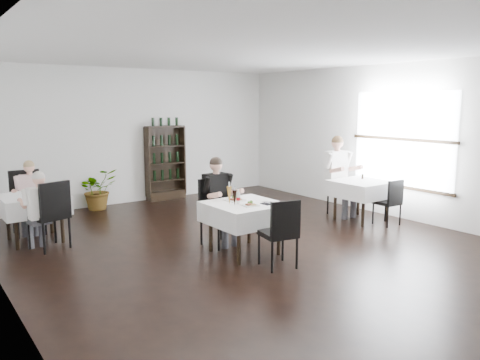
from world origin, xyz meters
name	(u,v)px	position (x,y,z in m)	size (l,w,h in m)	color
room_shell	(261,153)	(0.00, 0.00, 1.50)	(9.00, 9.00, 9.00)	black
window_right	(402,142)	(3.48, 0.00, 1.50)	(0.06, 2.30, 1.85)	white
wine_shelf	(166,163)	(0.60, 4.31, 0.85)	(0.90, 0.28, 1.75)	black
main_table	(244,213)	(-0.30, 0.00, 0.62)	(1.03, 1.03, 0.77)	black
left_table	(34,204)	(-2.70, 2.50, 0.62)	(0.98, 0.98, 0.77)	black
right_table	(361,189)	(2.70, 0.30, 0.62)	(0.98, 0.98, 0.77)	black
potted_tree	(98,189)	(-1.06, 4.20, 0.43)	(0.78, 0.68, 0.87)	#275A1E
main_chair_far	(216,207)	(-0.38, 0.65, 0.60)	(0.54, 0.55, 1.06)	black
main_chair_near	(281,229)	(-0.30, -0.83, 0.55)	(0.51, 0.52, 0.96)	black
left_chair_far	(27,198)	(-2.67, 3.11, 0.62)	(0.51, 0.52, 1.09)	black
left_chair_near	(51,211)	(-2.59, 1.86, 0.61)	(0.60, 0.61, 1.07)	black
right_chair_far	(337,187)	(2.79, 0.99, 0.54)	(0.55, 0.55, 0.95)	black
right_chair_near	(390,199)	(2.83, -0.27, 0.49)	(0.41, 0.42, 0.86)	black
diner_main	(219,194)	(-0.33, 0.65, 0.81)	(0.55, 0.56, 1.40)	#44454C
diner_left_far	(30,191)	(-2.62, 3.08, 0.73)	(0.55, 0.59, 1.26)	#44454C
diner_left_near	(39,205)	(-2.75, 1.89, 0.72)	(0.48, 0.49, 1.24)	#44454C
diner_right_far	(339,170)	(2.67, 0.84, 0.93)	(0.62, 0.63, 1.60)	#44454C
plate_far	(235,199)	(-0.32, 0.22, 0.79)	(0.28, 0.28, 0.08)	white
plate_near	(250,205)	(-0.34, -0.19, 0.79)	(0.24, 0.24, 0.07)	white
pilsner_dark	(235,198)	(-0.54, -0.08, 0.89)	(0.07, 0.07, 0.29)	black
pilsner_lager	(229,195)	(-0.54, 0.04, 0.91)	(0.08, 0.08, 0.34)	#BA802F
coke_bottle	(238,198)	(-0.41, 0.00, 0.86)	(0.06, 0.06, 0.22)	silver
napkin_cutlery	(269,203)	(-0.04, -0.25, 0.78)	(0.22, 0.23, 0.02)	black
pepper_mill	(362,176)	(2.89, 0.44, 0.82)	(0.04, 0.04, 0.10)	black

